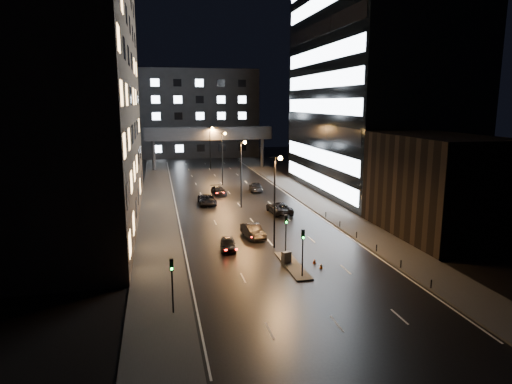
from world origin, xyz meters
TOP-DOWN VIEW (x-y plane):
  - ground at (0.00, 40.00)m, footprint 160.00×160.00m
  - sidewalk_left at (-12.50, 35.00)m, footprint 5.00×110.00m
  - sidewalk_right at (12.50, 35.00)m, footprint 5.00×110.00m
  - building_left at (-22.50, 24.00)m, footprint 15.00×48.00m
  - building_right_low at (20.00, 9.00)m, footprint 10.00×18.00m
  - building_right_glass at (25.00, 36.00)m, footprint 20.00×36.00m
  - building_far at (0.00, 98.00)m, footprint 34.00×14.00m
  - skybridge at (0.00, 70.00)m, footprint 30.00×3.00m
  - median_island at (0.30, 2.00)m, footprint 1.60×8.00m
  - traffic_signal_near at (0.30, 4.49)m, footprint 0.28×0.34m
  - traffic_signal_far at (0.30, -1.01)m, footprint 0.28×0.34m
  - traffic_signal_corner at (-11.50, -6.01)m, footprint 0.28×0.34m
  - bollard_row at (10.20, 6.50)m, footprint 0.12×25.12m
  - streetlight_near at (0.16, 8.00)m, footprint 1.45×0.50m
  - streetlight_mid_a at (0.16, 28.00)m, footprint 1.45×0.50m
  - streetlight_mid_b at (0.16, 48.00)m, footprint 1.45×0.50m
  - streetlight_far at (0.16, 68.00)m, footprint 1.45×0.50m
  - car_away_a at (-5.10, 8.24)m, footprint 2.02×4.15m
  - car_away_b at (-1.50, 12.18)m, footprint 2.35×5.08m
  - car_away_c at (-4.84, 31.15)m, footprint 2.64×5.53m
  - car_away_d at (-2.06, 38.49)m, footprint 2.59×5.07m
  - car_toward_a at (4.66, 23.10)m, footprint 2.96×6.04m
  - car_toward_b at (4.94, 40.33)m, footprint 2.84×5.57m
  - utility_cabinet at (-0.10, 2.81)m, footprint 1.03×0.83m
  - cone_a at (2.83, 0.87)m, footprint 0.38×0.38m
  - cone_b at (2.66, 2.31)m, footprint 0.43×0.43m

SIDE VIEW (x-z plane):
  - ground at x=0.00m, z-range 0.00..0.00m
  - sidewalk_left at x=-12.50m, z-range 0.00..0.15m
  - sidewalk_right at x=12.50m, z-range 0.00..0.15m
  - median_island at x=0.30m, z-range 0.00..0.15m
  - cone_b at x=2.66m, z-range 0.00..0.46m
  - cone_a at x=2.83m, z-range 0.00..0.49m
  - bollard_row at x=10.20m, z-range 0.00..0.90m
  - car_away_a at x=-5.10m, z-range 0.00..1.36m
  - utility_cabinet at x=-0.10m, z-range 0.15..1.24m
  - car_away_d at x=-2.06m, z-range 0.00..1.41m
  - car_away_c at x=-4.84m, z-range 0.00..1.52m
  - car_toward_b at x=4.94m, z-range 0.00..1.55m
  - car_away_b at x=-1.50m, z-range 0.00..1.61m
  - car_toward_a at x=4.66m, z-range 0.00..1.65m
  - traffic_signal_corner at x=-11.50m, z-range 0.74..5.14m
  - traffic_signal_near at x=0.30m, z-range 0.89..5.29m
  - traffic_signal_far at x=0.30m, z-range 0.89..5.29m
  - building_right_low at x=20.00m, z-range 0.00..12.00m
  - streetlight_near at x=0.16m, z-range 1.42..11.57m
  - streetlight_mid_a at x=0.16m, z-range 1.42..11.57m
  - streetlight_mid_b at x=0.16m, z-range 1.42..11.57m
  - streetlight_far at x=0.16m, z-range 1.42..11.57m
  - skybridge at x=0.00m, z-range 3.34..13.34m
  - building_far at x=0.00m, z-range 0.00..25.00m
  - building_left at x=-22.50m, z-range 0.00..40.00m
  - building_right_glass at x=25.00m, z-range 0.00..45.00m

